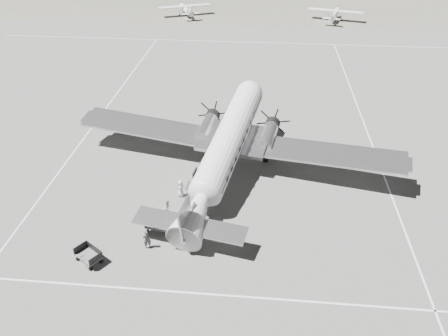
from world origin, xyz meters
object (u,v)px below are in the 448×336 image
dc3_airliner (226,148)px  light_plane_left (186,10)px  ramp_agent (168,208)px  passenger (181,189)px  ground_crew (147,239)px  baggage_cart_far (89,256)px  baggage_cart_near (158,225)px  light_plane_right (335,15)px

dc3_airliner → light_plane_left: dc3_airliner is taller
ramp_agent → dc3_airliner: bearing=-1.6°
light_plane_left → passenger: size_ratio=6.78×
ground_crew → baggage_cart_far: bearing=-1.7°
baggage_cart_near → ramp_agent: bearing=86.1°
light_plane_left → baggage_cart_near: 64.78m
ground_crew → passenger: ground_crew is taller
baggage_cart_near → ground_crew: ground_crew is taller
dc3_airliner → light_plane_right: dc3_airliner is taller
light_plane_left → baggage_cart_near: bearing=-106.2°
passenger → dc3_airliner: bearing=-44.1°
dc3_airliner → baggage_cart_far: bearing=-115.2°
light_plane_right → baggage_cart_near: size_ratio=5.49×
dc3_airliner → ground_crew: size_ratio=19.92×
light_plane_right → baggage_cart_near: bearing=-92.7°
baggage_cart_near → passenger: 4.66m
ground_crew → passenger: size_ratio=1.01×
ground_crew → light_plane_right: bearing=-134.9°
ramp_agent → passenger: ramp_agent is taller
baggage_cart_near → passenger: size_ratio=1.24×
baggage_cart_far → baggage_cart_near: bearing=75.9°
baggage_cart_far → ground_crew: bearing=59.5°
dc3_airliner → light_plane_right: size_ratio=2.95×
dc3_airliner → passenger: 5.37m
light_plane_left → baggage_cart_near: (8.65, -64.20, -0.55)m
light_plane_left → dc3_airliner: bearing=-100.7°
baggage_cart_near → ramp_agent: ramp_agent is taller
passenger → light_plane_right: bearing=-15.8°
baggage_cart_far → passenger: (5.11, 8.26, 0.23)m
baggage_cart_near → light_plane_right: bearing=79.6°
dc3_airliner → ground_crew: bearing=-104.9°
dc3_airliner → light_plane_right: 57.60m
dc3_airliner → baggage_cart_near: bearing=-108.1°
ground_crew → ramp_agent: bearing=-128.7°
passenger → baggage_cart_near: bearing=171.1°
baggage_cart_far → passenger: size_ratio=1.25×
ground_crew → light_plane_left: bearing=-109.9°
light_plane_left → light_plane_right: bearing=-25.8°
baggage_cart_far → ramp_agent: size_ratio=1.23×
baggage_cart_near → ground_crew: bearing=-93.9°
baggage_cart_far → ground_crew: size_ratio=1.24×
light_plane_right → ramp_agent: (-20.24, -61.31, -0.31)m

